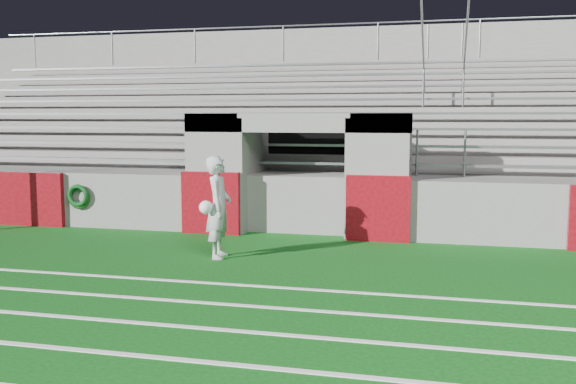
# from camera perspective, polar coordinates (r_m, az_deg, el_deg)

# --- Properties ---
(ground) EXTENTS (90.00, 90.00, 0.00)m
(ground) POSITION_cam_1_polar(r_m,az_deg,el_deg) (10.75, -3.34, -6.90)
(ground) COLOR #0C4A11
(ground) RESTS_ON ground
(stadium_structure) EXTENTS (26.00, 8.48, 5.42)m
(stadium_structure) POSITION_cam_1_polar(r_m,az_deg,el_deg) (18.25, 4.00, 3.44)
(stadium_structure) COLOR slate
(stadium_structure) RESTS_ON ground
(goalkeeper_with_ball) EXTENTS (0.54, 0.73, 1.84)m
(goalkeeper_with_ball) POSITION_cam_1_polar(r_m,az_deg,el_deg) (11.54, -6.20, -1.34)
(goalkeeper_with_ball) COLOR #B4B8BE
(goalkeeper_with_ball) RESTS_ON ground
(hose_coil) EXTENTS (0.56, 0.15, 0.58)m
(hose_coil) POSITION_cam_1_polar(r_m,az_deg,el_deg) (15.33, -18.12, -0.37)
(hose_coil) COLOR #0B3B0D
(hose_coil) RESTS_ON ground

